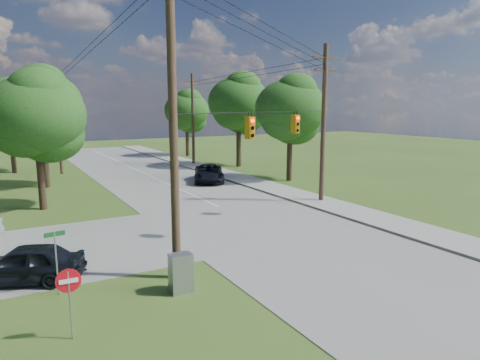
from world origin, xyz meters
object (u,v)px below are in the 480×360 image
car_main_north (209,173)px  pole_north_w (58,121)px  pole_sw (173,114)px  pole_ne (324,122)px  pole_north_e (193,119)px  control_cabinet (181,273)px  do_not_enter_sign (69,288)px  car_cross_dark (24,263)px

car_main_north → pole_north_w: bearing=157.2°
pole_sw → pole_ne: size_ratio=1.14×
pole_north_e → pole_north_w: bearing=180.0°
pole_north_e → control_cabinet: size_ratio=7.15×
pole_ne → pole_north_w: (-13.90, 22.00, -0.34)m
car_main_north → do_not_enter_sign: bearing=-100.1°
pole_ne → pole_north_e: size_ratio=1.05×
car_main_north → control_cabinet: 22.32m
pole_north_e → car_cross_dark: pole_north_e is taller
pole_sw → pole_north_w: bearing=90.8°
car_cross_dark → pole_ne: bearing=129.3°
pole_ne → car_main_north: (-3.40, 10.83, -4.70)m
pole_north_e → pole_north_w: (-13.90, 0.00, 0.00)m
pole_north_e → control_cabinet: bearing=-114.1°
pole_ne → do_not_enter_sign: (-17.69, -10.28, -3.93)m
control_cabinet → car_cross_dark: bearing=144.5°
pole_north_e → control_cabinet: (-13.84, -30.89, -4.43)m
pole_north_e → do_not_enter_sign: pole_north_e is taller
pole_ne → do_not_enter_sign: bearing=-149.8°
control_cabinet → pole_north_e: bearing=67.4°
pole_north_e → do_not_enter_sign: size_ratio=4.81×
pole_north_w → car_main_north: size_ratio=1.90×
car_cross_dark → control_cabinet: 5.96m
control_cabinet → do_not_enter_sign: (-3.84, -1.39, 0.84)m
pole_sw → pole_north_w: pole_sw is taller
pole_north_e → control_cabinet: pole_north_e is taller
pole_north_w → control_cabinet: pole_north_w is taller
pole_sw → pole_north_e: (13.50, 29.60, -1.10)m
pole_sw → pole_north_e: size_ratio=1.20×
pole_north_e → control_cabinet: 34.14m
car_cross_dark → do_not_enter_sign: do_not_enter_sign is taller
do_not_enter_sign → control_cabinet: bearing=22.7°
car_main_north → car_cross_dark: bearing=-109.3°
car_main_north → control_cabinet: (-10.44, -19.72, -0.06)m
pole_sw → control_cabinet: size_ratio=8.58×
car_cross_dark → pole_north_e: bearing=169.2°
pole_north_w → car_main_north: pole_north_w is taller
pole_sw → car_cross_dark: 7.83m
car_main_north → pole_ne: bearing=-48.6°
do_not_enter_sign → car_main_north: bearing=58.7°
pole_north_w → pole_ne: bearing=-57.7°
pole_north_e → car_main_north: 12.47m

